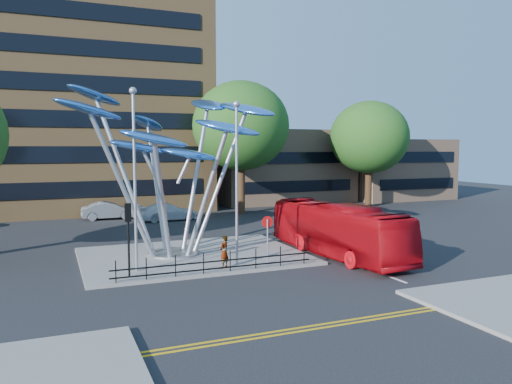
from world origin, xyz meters
name	(u,v)px	position (x,y,z in m)	size (l,w,h in m)	color
ground	(250,282)	(0.00, 0.00, 0.00)	(120.00, 120.00, 0.00)	black
traffic_island	(193,256)	(-1.00, 6.00, 0.07)	(12.00, 9.00, 0.15)	slate
double_yellow_near	(315,325)	(0.00, -6.00, 0.01)	(40.00, 0.12, 0.01)	gold
double_yellow_far	(319,328)	(0.00, -6.30, 0.01)	(40.00, 0.12, 0.01)	gold
brick_tower	(70,56)	(-6.00, 32.00, 15.00)	(25.00, 15.00, 30.00)	olive
low_building_near	(282,166)	(16.00, 30.00, 4.00)	(15.00, 8.00, 8.00)	tan
low_building_far	(395,169)	(30.00, 28.00, 3.50)	(12.00, 8.00, 7.00)	tan
tree_right	(241,126)	(8.00, 22.00, 8.04)	(8.80, 8.80, 12.11)	black
tree_far	(369,137)	(22.00, 22.00, 7.11)	(8.00, 8.00, 10.81)	black
leaf_sculpture	(169,134)	(-2.07, 6.68, 6.87)	(12.72, 9.54, 9.51)	#9EA0A5
street_lamp_left	(134,163)	(-4.50, 3.50, 5.36)	(0.36, 0.36, 8.80)	#9EA0A5
street_lamp_right	(237,168)	(0.50, 3.00, 5.09)	(0.36, 0.36, 8.30)	#9EA0A5
traffic_light_island	(128,224)	(-5.00, 2.50, 2.61)	(0.28, 0.18, 3.42)	black
no_entry_sign_island	(267,231)	(2.00, 2.52, 1.82)	(0.60, 0.10, 2.45)	#9EA0A5
pedestrian_railing_front	(217,264)	(-1.00, 1.70, 0.55)	(10.00, 0.06, 1.00)	black
red_bus	(337,230)	(6.60, 3.20, 1.49)	(2.50, 10.67, 2.97)	#A9070F
pedestrian	(224,252)	(-0.36, 2.50, 0.95)	(0.58, 0.38, 1.60)	gray
parked_car_mid	(109,211)	(-3.66, 23.00, 0.75)	(1.58, 4.53, 1.49)	#96999D
parked_car_right	(168,212)	(0.84, 20.41, 0.72)	(2.01, 4.94, 1.43)	silver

